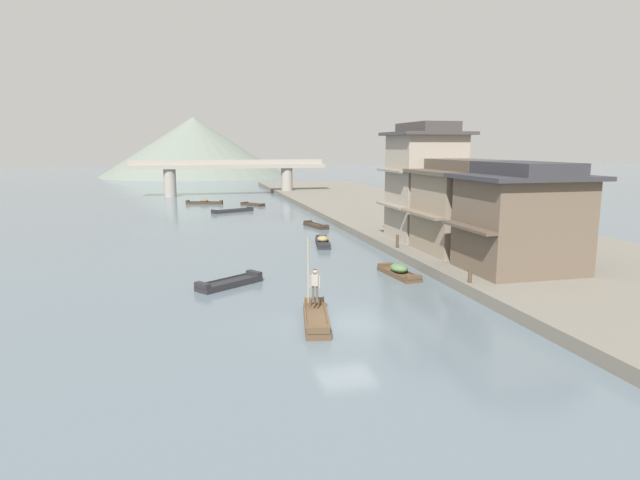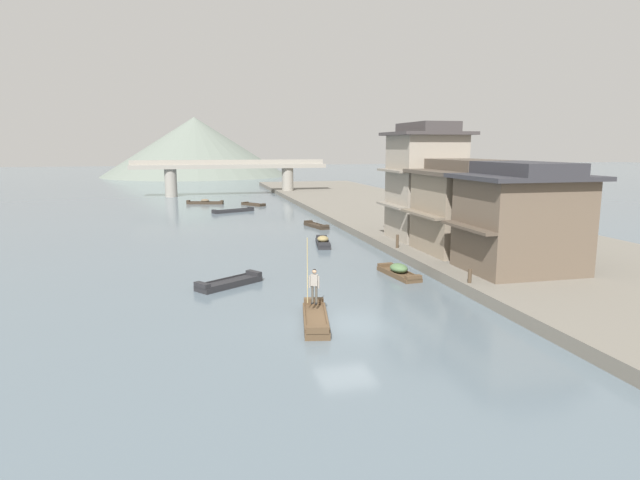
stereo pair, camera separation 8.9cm
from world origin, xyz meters
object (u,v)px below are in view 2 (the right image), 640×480
at_px(boatman_person, 314,282).
at_px(boat_foreground_poled, 315,319).
at_px(boat_moored_far, 399,271).
at_px(house_waterfront_nearest, 521,218).
at_px(house_waterfront_second, 466,207).
at_px(mooring_post_dock_mid, 397,241).
at_px(boat_moored_nearest, 316,226).
at_px(mooring_post_dock_near, 470,276).
at_px(boat_midriver_drifting, 205,202).
at_px(boat_moored_second, 253,205).
at_px(boat_midriver_upstream, 323,242).
at_px(house_waterfront_tall, 425,182).
at_px(stone_bridge, 230,172).
at_px(boat_moored_third, 233,211).
at_px(boat_upstream_distant, 229,283).

bearing_deg(boatman_person, boat_foreground_poled, -99.68).
relative_size(boat_moored_far, house_waterfront_nearest, 0.54).
distance_m(boat_foreground_poled, boat_moored_far, 9.97).
height_order(house_waterfront_second, mooring_post_dock_mid, house_waterfront_second).
distance_m(boat_moored_nearest, house_waterfront_nearest, 24.02).
distance_m(boatman_person, mooring_post_dock_near, 8.83).
bearing_deg(boat_midriver_drifting, boat_moored_second, -28.05).
relative_size(boat_moored_nearest, boat_midriver_upstream, 0.98).
height_order(boat_foreground_poled, house_waterfront_tall, house_waterfront_tall).
height_order(mooring_post_dock_mid, stone_bridge, stone_bridge).
height_order(boat_midriver_drifting, mooring_post_dock_mid, mooring_post_dock_mid).
height_order(mooring_post_dock_near, stone_bridge, stone_bridge).
bearing_deg(boat_moored_third, house_waterfront_second, -67.16).
height_order(boat_upstream_distant, house_waterfront_nearest, house_waterfront_nearest).
bearing_deg(boat_moored_third, boat_upstream_distant, -95.04).
bearing_deg(boatman_person, stone_bridge, 88.99).
bearing_deg(boat_moored_third, boatman_person, -89.50).
relative_size(boat_moored_far, house_waterfront_tall, 0.44).
bearing_deg(boat_midriver_drifting, boat_midriver_upstream, -76.57).
bearing_deg(boat_moored_second, house_waterfront_nearest, -77.07).
relative_size(boat_moored_second, boat_midriver_upstream, 0.90).
distance_m(boatman_person, house_waterfront_nearest, 13.38).
relative_size(house_waterfront_nearest, mooring_post_dock_near, 9.86).
bearing_deg(mooring_post_dock_mid, boat_midriver_drifting, 107.23).
relative_size(boat_upstream_distant, mooring_post_dock_mid, 4.19).
xyz_separation_m(boat_moored_third, mooring_post_dock_near, (9.02, -38.73, 0.83)).
bearing_deg(boat_midriver_upstream, boat_moored_far, -79.75).
distance_m(boat_moored_far, boat_midriver_upstream, 10.96).
xyz_separation_m(boat_moored_nearest, house_waterfront_tall, (5.78, -11.43, 4.78)).
xyz_separation_m(boat_moored_third, house_waterfront_nearest, (13.11, -36.85, 3.48)).
relative_size(boat_midriver_drifting, mooring_post_dock_mid, 5.31).
distance_m(boat_midriver_upstream, mooring_post_dock_near, 15.91).
height_order(boat_midriver_drifting, stone_bridge, stone_bridge).
height_order(house_waterfront_nearest, house_waterfront_tall, house_waterfront_tall).
bearing_deg(boat_moored_far, boat_moored_third, 101.52).
distance_m(boat_upstream_distant, mooring_post_dock_near, 12.92).
bearing_deg(boat_midriver_upstream, house_waterfront_nearest, -59.02).
relative_size(boat_foreground_poled, boat_moored_nearest, 1.16).
bearing_deg(mooring_post_dock_mid, stone_bridge, 98.57).
relative_size(house_waterfront_nearest, house_waterfront_second, 1.04).
distance_m(boat_moored_second, boat_moored_third, 7.28).
xyz_separation_m(boat_foreground_poled, boat_moored_nearest, (6.54, 27.45, -0.03)).
xyz_separation_m(boat_moored_nearest, boat_upstream_distant, (-9.71, -20.11, 0.02)).
height_order(boat_moored_far, mooring_post_dock_mid, mooring_post_dock_mid).
bearing_deg(boat_moored_nearest, boat_moored_far, -89.27).
distance_m(boat_moored_third, mooring_post_dock_mid, 30.08).
bearing_deg(boat_moored_nearest, boat_midriver_upstream, -100.22).
relative_size(mooring_post_dock_mid, stone_bridge, 0.03).
xyz_separation_m(house_waterfront_tall, mooring_post_dock_mid, (-3.46, -3.28, -3.86)).
xyz_separation_m(boat_foreground_poled, house_waterfront_tall, (12.33, 16.02, 4.74)).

